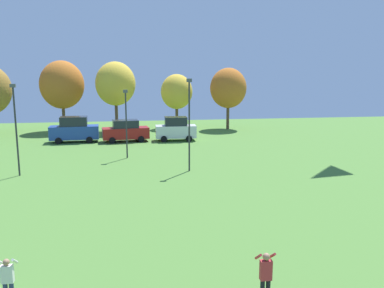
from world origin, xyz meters
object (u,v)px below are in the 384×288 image
at_px(person_standing_mid_field, 8,279).
at_px(light_post_1, 16,125).
at_px(treeline_tree_2, 62,85).
at_px(treeline_tree_5, 228,88).
at_px(treeline_tree_4, 177,92).
at_px(person_standing_near_foreground, 266,275).
at_px(treeline_tree_3, 116,84).
at_px(parked_car_leftmost, 74,130).
at_px(parked_car_third_from_left, 176,129).
at_px(light_post_2, 189,120).
at_px(light_post_0, 126,120).
at_px(parked_car_second_from_left, 126,131).

xyz_separation_m(person_standing_mid_field, light_post_1, (-3.87, 16.40, 2.66)).
relative_size(treeline_tree_2, treeline_tree_5, 1.11).
bearing_deg(treeline_tree_4, person_standing_near_foreground, -92.41).
xyz_separation_m(person_standing_near_foreground, treeline_tree_3, (-5.70, 37.31, 4.61)).
distance_m(person_standing_mid_field, treeline_tree_4, 39.50).
relative_size(parked_car_leftmost, parked_car_third_from_left, 1.17).
distance_m(light_post_2, treeline_tree_2, 24.52).
height_order(person_standing_mid_field, light_post_0, light_post_0).
relative_size(parked_car_second_from_left, parked_car_third_from_left, 1.16).
distance_m(light_post_0, treeline_tree_5, 19.63).
xyz_separation_m(person_standing_mid_field, treeline_tree_5, (15.57, 36.36, 4.13)).
bearing_deg(treeline_tree_3, parked_car_leftmost, -121.06).
xyz_separation_m(light_post_2, treeline_tree_2, (-11.97, 21.33, 1.77)).
distance_m(person_standing_near_foreground, light_post_2, 17.35).
distance_m(parked_car_second_from_left, light_post_0, 8.31).
distance_m(parked_car_second_from_left, treeline_tree_4, 11.54).
xyz_separation_m(person_standing_near_foreground, person_standing_mid_field, (-7.81, 1.15, -0.12)).
xyz_separation_m(parked_car_third_from_left, treeline_tree_2, (-12.41, 8.42, 4.27)).
relative_size(light_post_2, treeline_tree_4, 0.98).
xyz_separation_m(person_standing_near_foreground, parked_car_second_from_left, (-4.59, 30.25, 0.11)).
distance_m(parked_car_leftmost, treeline_tree_3, 8.87).
distance_m(parked_car_leftmost, parked_car_second_from_left, 5.12).
xyz_separation_m(person_standing_near_foreground, light_post_0, (-4.38, 22.20, 2.21)).
distance_m(light_post_0, treeline_tree_3, 15.35).
distance_m(person_standing_mid_field, light_post_1, 17.06).
bearing_deg(light_post_2, person_standing_near_foreground, -90.26).
distance_m(parked_car_leftmost, light_post_0, 10.19).
relative_size(parked_car_third_from_left, treeline_tree_5, 0.56).
xyz_separation_m(light_post_1, light_post_2, (11.76, -0.42, 0.16)).
relative_size(person_standing_mid_field, parked_car_second_from_left, 0.33).
bearing_deg(light_post_2, treeline_tree_5, 69.33).
xyz_separation_m(parked_car_leftmost, light_post_1, (-1.99, -13.12, 2.27)).
bearing_deg(light_post_2, parked_car_third_from_left, 88.07).
height_order(person_standing_mid_field, light_post_2, light_post_2).
xyz_separation_m(light_post_0, light_post_1, (-7.30, -4.65, 0.34)).
relative_size(parked_car_leftmost, treeline_tree_3, 0.60).
bearing_deg(person_standing_mid_field, treeline_tree_4, 65.15).
height_order(parked_car_third_from_left, light_post_2, light_post_2).
height_order(parked_car_third_from_left, treeline_tree_3, treeline_tree_3).
height_order(light_post_2, treeline_tree_2, treeline_tree_2).
distance_m(parked_car_second_from_left, parked_car_third_from_left, 5.11).
relative_size(person_standing_mid_field, treeline_tree_2, 0.19).
bearing_deg(light_post_0, light_post_2, -48.60).
height_order(person_standing_near_foreground, person_standing_mid_field, person_standing_near_foreground).
bearing_deg(treeline_tree_4, parked_car_leftmost, -142.69).
xyz_separation_m(person_standing_near_foreground, light_post_1, (-11.68, 17.56, 2.54)).
distance_m(person_standing_near_foreground, treeline_tree_2, 40.51).
height_order(parked_car_second_from_left, light_post_1, light_post_1).
height_order(parked_car_second_from_left, light_post_2, light_post_2).
xyz_separation_m(parked_car_leftmost, light_post_2, (9.77, -13.54, 2.44)).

